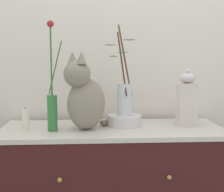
# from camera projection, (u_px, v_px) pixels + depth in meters

# --- Properties ---
(wall_back) EXTENTS (4.40, 0.08, 2.60)m
(wall_back) POSITION_uv_depth(u_px,v_px,m) (109.00, 60.00, 2.20)
(wall_back) COLOR white
(wall_back) RESTS_ON ground_plane
(cat_sitting) EXTENTS (0.36, 0.32, 0.43)m
(cat_sitting) POSITION_uv_depth(u_px,v_px,m) (85.00, 97.00, 1.86)
(cat_sitting) COLOR gray
(cat_sitting) RESTS_ON sideboard
(vase_slim_green) EXTENTS (0.09, 0.05, 0.59)m
(vase_slim_green) POSITION_uv_depth(u_px,v_px,m) (52.00, 104.00, 1.83)
(vase_slim_green) COLOR #327A3A
(vase_slim_green) RESTS_ON sideboard
(bowl_porcelain) EXTENTS (0.20, 0.20, 0.06)m
(bowl_porcelain) POSITION_uv_depth(u_px,v_px,m) (124.00, 120.00, 1.98)
(bowl_porcelain) COLOR silver
(bowl_porcelain) RESTS_ON sideboard
(vase_glass_clear) EXTENTS (0.18, 0.14, 0.51)m
(vase_glass_clear) POSITION_uv_depth(u_px,v_px,m) (124.00, 96.00, 1.96)
(vase_glass_clear) COLOR silver
(vase_glass_clear) RESTS_ON bowl_porcelain
(jar_lidded_porcelain) EXTENTS (0.11, 0.11, 0.33)m
(jar_lidded_porcelain) POSITION_uv_depth(u_px,v_px,m) (187.00, 100.00, 1.97)
(jar_lidded_porcelain) COLOR silver
(jar_lidded_porcelain) RESTS_ON sideboard
(candle_pillar) EXTENTS (0.04, 0.04, 0.13)m
(candle_pillar) POSITION_uv_depth(u_px,v_px,m) (25.00, 120.00, 1.83)
(candle_pillar) COLOR silver
(candle_pillar) RESTS_ON sideboard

